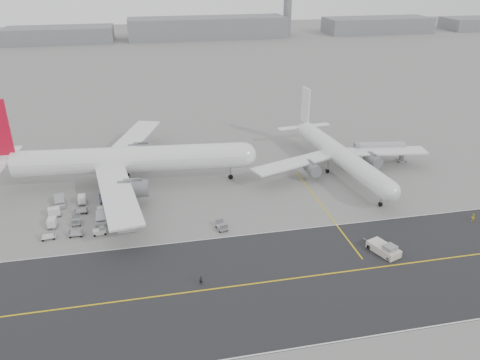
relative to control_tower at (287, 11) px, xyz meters
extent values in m
plane|color=gray|center=(-100.00, -265.00, -16.25)|extent=(700.00, 700.00, 0.00)
cube|color=#2A2A2C|center=(-95.00, -283.00, -16.24)|extent=(220.00, 32.00, 0.02)
cube|color=gold|center=(-95.00, -283.00, -16.22)|extent=(220.00, 0.30, 0.01)
cube|color=silver|center=(-95.00, -267.20, -16.22)|extent=(220.00, 0.25, 0.01)
cube|color=silver|center=(-95.00, -298.80, -16.22)|extent=(220.00, 0.25, 0.01)
cube|color=gold|center=(-70.00, -260.00, -16.23)|extent=(0.30, 40.00, 0.01)
cylinder|color=gray|center=(0.00, 0.00, -2.25)|extent=(6.00, 6.00, 28.00)
cylinder|color=white|center=(-112.20, -237.77, -9.70)|extent=(56.12, 11.60, 6.39)
sphere|color=white|center=(-84.44, -240.39, -9.70)|extent=(6.26, 6.26, 6.26)
cone|color=white|center=(-141.31, -235.03, -9.22)|extent=(11.37, 6.75, 5.75)
cube|color=white|center=(-141.80, -229.35, -9.06)|extent=(4.00, 10.44, 0.25)
cube|color=white|center=(-115.13, -254.40, -10.50)|extent=(11.31, 31.27, 0.45)
cube|color=white|center=(-111.97, -220.89, -10.50)|extent=(16.57, 31.12, 0.45)
cylinder|color=slate|center=(-111.93, -249.41, -12.10)|extent=(7.14, 4.58, 3.96)
cylinder|color=slate|center=(-109.76, -226.39, -12.10)|extent=(7.14, 4.58, 3.96)
cylinder|color=black|center=(-87.83, -240.07, -15.65)|extent=(1.25, 0.61, 1.21)
cylinder|color=black|center=(-114.59, -241.40, -15.65)|extent=(1.25, 0.61, 1.21)
cylinder|color=black|center=(-113.87, -233.76, -15.65)|extent=(1.25, 0.61, 1.21)
cylinder|color=gray|center=(-87.83, -240.07, -13.97)|extent=(0.36, 0.36, 3.36)
cylinder|color=white|center=(-59.00, -242.80, -11.24)|extent=(9.41, 42.99, 4.90)
sphere|color=white|center=(-56.73, -264.04, -11.24)|extent=(4.80, 4.80, 4.80)
cone|color=white|center=(-61.39, -220.54, -10.87)|extent=(5.27, 8.75, 4.41)
cube|color=white|center=(-61.44, -220.02, -4.10)|extent=(1.00, 4.71, 10.42)
cube|color=white|center=(-65.74, -220.22, -10.75)|extent=(8.02, 3.16, 0.25)
cube|color=white|center=(-57.20, -219.30, -10.75)|extent=(8.02, 3.16, 0.25)
cube|color=white|center=(-71.93, -243.14, -11.85)|extent=(23.80, 12.95, 0.45)
cube|color=white|center=(-46.30, -240.40, -11.85)|extent=(23.93, 8.38, 0.45)
cylinder|color=slate|center=(-67.70, -244.78, -13.07)|extent=(3.57, 5.50, 3.04)
cylinder|color=slate|center=(-50.09, -242.90, -13.07)|extent=(3.57, 5.50, 3.04)
cylinder|color=black|center=(-57.01, -261.45, -15.72)|extent=(0.61, 1.11, 1.06)
cylinder|color=black|center=(-62.09, -241.56, -15.72)|extent=(0.61, 1.11, 1.06)
cylinder|color=black|center=(-56.25, -240.94, -15.72)|extent=(0.61, 1.11, 1.06)
cylinder|color=gray|center=(-57.01, -261.45, -14.44)|extent=(0.36, 0.36, 2.57)
cube|color=beige|center=(-65.24, -278.85, -15.39)|extent=(5.06, 6.94, 1.42)
cube|color=gray|center=(-64.74, -280.17, -14.33)|extent=(2.80, 2.68, 0.91)
cylinder|color=gray|center=(-66.60, -275.25, -15.75)|extent=(1.08, 2.52, 0.16)
cylinder|color=black|center=(-65.61, -281.59, -15.80)|extent=(0.70, 1.00, 0.91)
cylinder|color=black|center=(-63.15, -280.65, -15.80)|extent=(0.70, 1.00, 0.91)
cylinder|color=black|center=(-67.33, -277.04, -15.80)|extent=(0.70, 1.00, 0.91)
cylinder|color=black|center=(-64.87, -276.11, -15.80)|extent=(0.70, 1.00, 0.91)
cylinder|color=gray|center=(-39.02, -238.26, -14.43)|extent=(1.46, 1.46, 3.65)
cube|color=gray|center=(-39.02, -238.26, -15.93)|extent=(2.72, 2.72, 0.64)
cube|color=#ACABB0|center=(-45.33, -237.26, -12.05)|extent=(13.94, 4.66, 2.38)
cube|color=gray|center=(-51.83, -236.24, -12.05)|extent=(1.54, 3.06, 2.74)
cylinder|color=black|center=(-37.87, -237.42, -15.98)|extent=(0.36, 0.58, 0.55)
imported|color=black|center=(-100.82, -281.28, -15.38)|extent=(0.72, 0.57, 1.74)
imported|color=yellow|center=(-40.70, -271.62, -15.37)|extent=(0.94, 0.77, 1.77)
camera|label=1|loc=(-107.55, -346.94, 35.07)|focal=35.00mm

